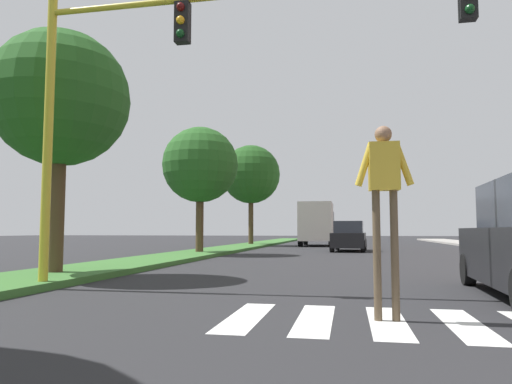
{
  "coord_description": "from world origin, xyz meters",
  "views": [
    {
      "loc": [
        -0.92,
        2.05,
        1.14
      ],
      "look_at": [
        -3.41,
        14.83,
        2.2
      ],
      "focal_mm": 33.03,
      "sensor_mm": 36.0,
      "label": 1
    }
  ],
  "objects_px": {
    "tree_distant": "(251,175)",
    "truck_box_delivery": "(317,223)",
    "traffic_light_gantry": "(182,59)",
    "sedan_midblock": "(349,237)",
    "tree_far": "(200,165)",
    "pedestrian_performer": "(384,189)",
    "tree_mid": "(61,99)"
  },
  "relations": [
    {
      "from": "tree_distant",
      "to": "truck_box_delivery",
      "type": "height_order",
      "value": "tree_distant"
    },
    {
      "from": "traffic_light_gantry",
      "to": "sedan_midblock",
      "type": "xyz_separation_m",
      "value": [
        3.1,
        18.16,
        -3.62
      ]
    },
    {
      "from": "tree_far",
      "to": "pedestrian_performer",
      "type": "bearing_deg",
      "value": -63.9
    },
    {
      "from": "tree_mid",
      "to": "sedan_midblock",
      "type": "distance_m",
      "value": 18.02
    },
    {
      "from": "tree_mid",
      "to": "truck_box_delivery",
      "type": "xyz_separation_m",
      "value": [
        4.65,
        24.71,
        -2.71
      ]
    },
    {
      "from": "tree_mid",
      "to": "traffic_light_gantry",
      "type": "distance_m",
      "value": 4.28
    },
    {
      "from": "truck_box_delivery",
      "to": "tree_far",
      "type": "bearing_deg",
      "value": -108.18
    },
    {
      "from": "traffic_light_gantry",
      "to": "pedestrian_performer",
      "type": "xyz_separation_m",
      "value": [
        3.52,
        -2.04,
        -2.72
      ]
    },
    {
      "from": "tree_distant",
      "to": "truck_box_delivery",
      "type": "bearing_deg",
      "value": 12.0
    },
    {
      "from": "tree_far",
      "to": "sedan_midblock",
      "type": "xyz_separation_m",
      "value": [
        6.83,
        5.4,
        -3.43
      ]
    },
    {
      "from": "sedan_midblock",
      "to": "tree_distant",
      "type": "bearing_deg",
      "value": 133.41
    },
    {
      "from": "tree_far",
      "to": "traffic_light_gantry",
      "type": "relative_size",
      "value": 0.62
    },
    {
      "from": "tree_mid",
      "to": "truck_box_delivery",
      "type": "height_order",
      "value": "tree_mid"
    },
    {
      "from": "tree_mid",
      "to": "pedestrian_performer",
      "type": "xyz_separation_m",
      "value": [
        7.34,
        -3.96,
        -2.68
      ]
    },
    {
      "from": "tree_mid",
      "to": "tree_distant",
      "type": "relative_size",
      "value": 0.81
    },
    {
      "from": "traffic_light_gantry",
      "to": "sedan_midblock",
      "type": "relative_size",
      "value": 2.09
    },
    {
      "from": "pedestrian_performer",
      "to": "tree_distant",
      "type": "bearing_deg",
      "value": 105.11
    },
    {
      "from": "tree_mid",
      "to": "truck_box_delivery",
      "type": "distance_m",
      "value": 25.29
    },
    {
      "from": "tree_mid",
      "to": "tree_far",
      "type": "height_order",
      "value": "tree_mid"
    },
    {
      "from": "pedestrian_performer",
      "to": "traffic_light_gantry",
      "type": "bearing_deg",
      "value": 149.87
    },
    {
      "from": "tree_far",
      "to": "pedestrian_performer",
      "type": "height_order",
      "value": "tree_far"
    },
    {
      "from": "tree_distant",
      "to": "pedestrian_performer",
      "type": "distance_m",
      "value": 28.87
    },
    {
      "from": "traffic_light_gantry",
      "to": "sedan_midblock",
      "type": "height_order",
      "value": "traffic_light_gantry"
    },
    {
      "from": "tree_far",
      "to": "traffic_light_gantry",
      "type": "bearing_deg",
      "value": -73.69
    },
    {
      "from": "truck_box_delivery",
      "to": "traffic_light_gantry",
      "type": "bearing_deg",
      "value": -91.77
    },
    {
      "from": "sedan_midblock",
      "to": "truck_box_delivery",
      "type": "height_order",
      "value": "truck_box_delivery"
    },
    {
      "from": "traffic_light_gantry",
      "to": "sedan_midblock",
      "type": "bearing_deg",
      "value": 80.32
    },
    {
      "from": "tree_mid",
      "to": "sedan_midblock",
      "type": "relative_size",
      "value": 1.31
    },
    {
      "from": "sedan_midblock",
      "to": "tree_far",
      "type": "bearing_deg",
      "value": -141.67
    },
    {
      "from": "tree_mid",
      "to": "tree_distant",
      "type": "bearing_deg",
      "value": 90.3
    },
    {
      "from": "tree_distant",
      "to": "pedestrian_performer",
      "type": "relative_size",
      "value": 2.92
    },
    {
      "from": "sedan_midblock",
      "to": "truck_box_delivery",
      "type": "relative_size",
      "value": 0.72
    }
  ]
}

